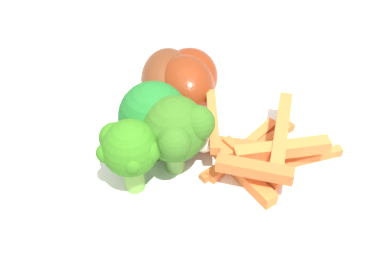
# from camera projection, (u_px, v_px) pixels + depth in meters

# --- Properties ---
(dining_table) EXTENTS (1.24, 0.84, 0.74)m
(dining_table) POSITION_uv_depth(u_px,v_px,m) (238.00, 241.00, 0.47)
(dining_table) COLOR #B7B7BC
(dining_table) RESTS_ON ground_plane
(dinner_plate) EXTENTS (0.27, 0.27, 0.01)m
(dinner_plate) POSITION_uv_depth(u_px,v_px,m) (192.00, 149.00, 0.42)
(dinner_plate) COLOR white
(dinner_plate) RESTS_ON dining_table
(broccoli_floret_front) EXTENTS (0.06, 0.06, 0.07)m
(broccoli_floret_front) POSITION_uv_depth(u_px,v_px,m) (179.00, 128.00, 0.36)
(broccoli_floret_front) COLOR #75B550
(broccoli_floret_front) RESTS_ON dinner_plate
(broccoli_floret_middle) EXTENTS (0.06, 0.06, 0.07)m
(broccoli_floret_middle) POSITION_uv_depth(u_px,v_px,m) (158.00, 117.00, 0.38)
(broccoli_floret_middle) COLOR #74A751
(broccoli_floret_middle) RESTS_ON dinner_plate
(broccoli_floret_back) EXTENTS (0.05, 0.05, 0.07)m
(broccoli_floret_back) POSITION_uv_depth(u_px,v_px,m) (135.00, 149.00, 0.35)
(broccoli_floret_back) COLOR #7BBC4B
(broccoli_floret_back) RESTS_ON dinner_plate
(carrot_fries_pile) EXTENTS (0.13, 0.11, 0.03)m
(carrot_fries_pile) POSITION_uv_depth(u_px,v_px,m) (260.00, 151.00, 0.39)
(carrot_fries_pile) COLOR orange
(carrot_fries_pile) RESTS_ON dinner_plate
(chicken_drumstick_near) EXTENTS (0.06, 0.13, 0.04)m
(chicken_drumstick_near) POSITION_uv_depth(u_px,v_px,m) (172.00, 82.00, 0.45)
(chicken_drumstick_near) COLOR #4E2010
(chicken_drumstick_near) RESTS_ON dinner_plate
(chicken_drumstick_far) EXTENTS (0.07, 0.14, 0.04)m
(chicken_drumstick_far) POSITION_uv_depth(u_px,v_px,m) (194.00, 80.00, 0.45)
(chicken_drumstick_far) COLOR #611B0A
(chicken_drumstick_far) RESTS_ON dinner_plate
(chicken_drumstick_extra) EXTENTS (0.07, 0.12, 0.05)m
(chicken_drumstick_extra) POSITION_uv_depth(u_px,v_px,m) (192.00, 88.00, 0.44)
(chicken_drumstick_extra) COLOR #5D1C0B
(chicken_drumstick_extra) RESTS_ON dinner_plate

